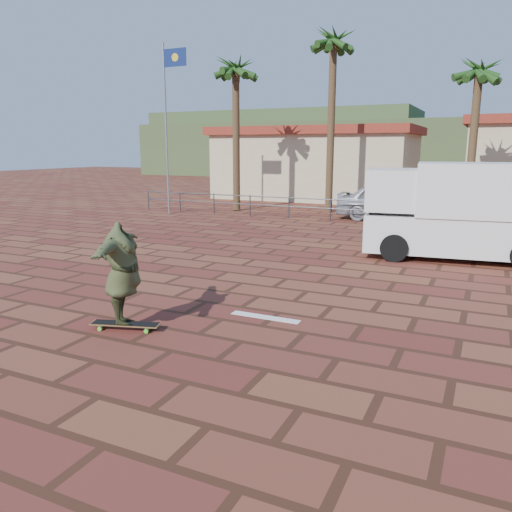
{
  "coord_description": "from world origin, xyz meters",
  "views": [
    {
      "loc": [
        4.42,
        -9.56,
        3.19
      ],
      "look_at": [
        -0.27,
        0.44,
        0.8
      ],
      "focal_mm": 35.0,
      "sensor_mm": 36.0,
      "label": 1
    }
  ],
  "objects_px": {
    "skateboarder": "(122,273)",
    "car_silver": "(392,202)",
    "longboard": "(125,324)",
    "campervan": "(464,209)",
    "car_white": "(437,204)"
  },
  "relations": [
    {
      "from": "car_white",
      "to": "car_silver",
      "type": "bearing_deg",
      "value": 140.96
    },
    {
      "from": "car_silver",
      "to": "car_white",
      "type": "xyz_separation_m",
      "value": [
        1.81,
        1.19,
        -0.12
      ]
    },
    {
      "from": "longboard",
      "to": "campervan",
      "type": "relative_size",
      "value": 0.23
    },
    {
      "from": "longboard",
      "to": "car_white",
      "type": "xyz_separation_m",
      "value": [
        3.57,
        17.34,
        0.61
      ]
    },
    {
      "from": "skateboarder",
      "to": "car_silver",
      "type": "height_order",
      "value": "skateboarder"
    },
    {
      "from": "campervan",
      "to": "car_silver",
      "type": "bearing_deg",
      "value": 107.93
    },
    {
      "from": "skateboarder",
      "to": "longboard",
      "type": "bearing_deg",
      "value": -114.52
    },
    {
      "from": "skateboarder",
      "to": "campervan",
      "type": "xyz_separation_m",
      "value": [
        5.07,
        8.93,
        0.42
      ]
    },
    {
      "from": "longboard",
      "to": "car_white",
      "type": "relative_size",
      "value": 0.3
    },
    {
      "from": "skateboarder",
      "to": "car_silver",
      "type": "distance_m",
      "value": 16.25
    },
    {
      "from": "longboard",
      "to": "car_silver",
      "type": "bearing_deg",
      "value": 66.83
    },
    {
      "from": "car_silver",
      "to": "car_white",
      "type": "distance_m",
      "value": 2.17
    },
    {
      "from": "longboard",
      "to": "campervan",
      "type": "xyz_separation_m",
      "value": [
        5.07,
        8.93,
        1.36
      ]
    },
    {
      "from": "campervan",
      "to": "car_white",
      "type": "relative_size",
      "value": 1.29
    },
    {
      "from": "campervan",
      "to": "car_silver",
      "type": "xyz_separation_m",
      "value": [
        -3.3,
        7.22,
        -0.63
      ]
    }
  ]
}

